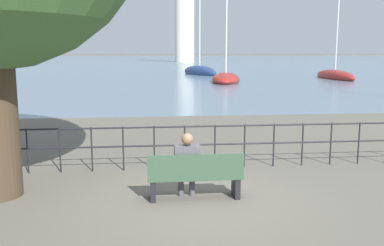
% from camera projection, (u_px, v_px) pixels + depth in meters
% --- Properties ---
extents(ground_plane, '(1000.00, 1000.00, 0.00)m').
position_uv_depth(ground_plane, '(195.00, 198.00, 8.17)').
color(ground_plane, '#605B51').
extents(harbor_water, '(600.00, 300.00, 0.01)m').
position_uv_depth(harbor_water, '(148.00, 59.00, 165.56)').
color(harbor_water, slate).
rests_on(harbor_water, ground_plane).
extents(park_bench, '(1.79, 0.45, 0.90)m').
position_uv_depth(park_bench, '(195.00, 177.00, 8.03)').
color(park_bench, '#334C38').
rests_on(park_bench, ground_plane).
extents(seated_person_left, '(0.48, 0.35, 1.27)m').
position_uv_depth(seated_person_left, '(187.00, 163.00, 8.05)').
color(seated_person_left, '#4C4C51').
rests_on(seated_person_left, ground_plane).
extents(promenade_railing, '(14.48, 0.04, 1.05)m').
position_uv_depth(promenade_railing, '(185.00, 140.00, 10.10)').
color(promenade_railing, black).
rests_on(promenade_railing, ground_plane).
extents(sailboat_2, '(1.79, 8.11, 10.51)m').
position_uv_depth(sailboat_2, '(335.00, 76.00, 43.87)').
color(sailboat_2, maroon).
rests_on(sailboat_2, ground_plane).
extents(sailboat_4, '(3.85, 7.00, 11.65)m').
position_uv_depth(sailboat_4, '(226.00, 79.00, 39.05)').
color(sailboat_4, maroon).
rests_on(sailboat_4, ground_plane).
extents(sailboat_5, '(4.24, 7.47, 12.58)m').
position_uv_depth(sailboat_5, '(200.00, 72.00, 51.75)').
color(sailboat_5, navy).
rests_on(sailboat_5, ground_plane).
extents(harbor_lighthouse, '(5.22, 5.22, 28.99)m').
position_uv_depth(harbor_lighthouse, '(185.00, 11.00, 114.10)').
color(harbor_lighthouse, silver).
rests_on(harbor_lighthouse, ground_plane).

